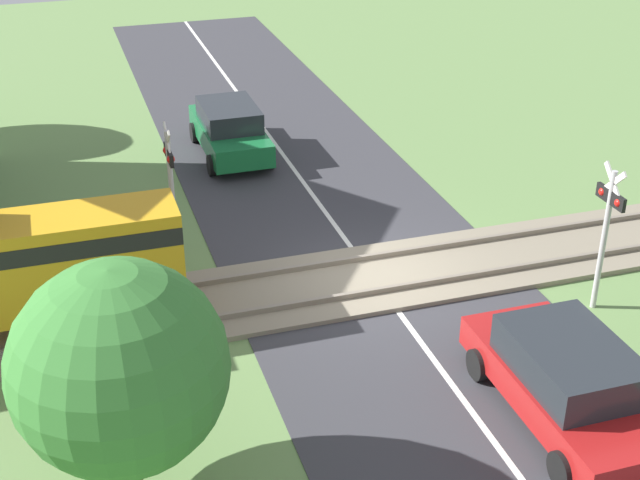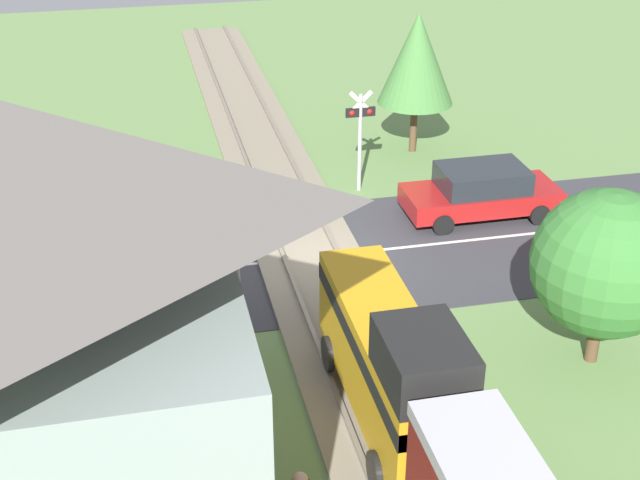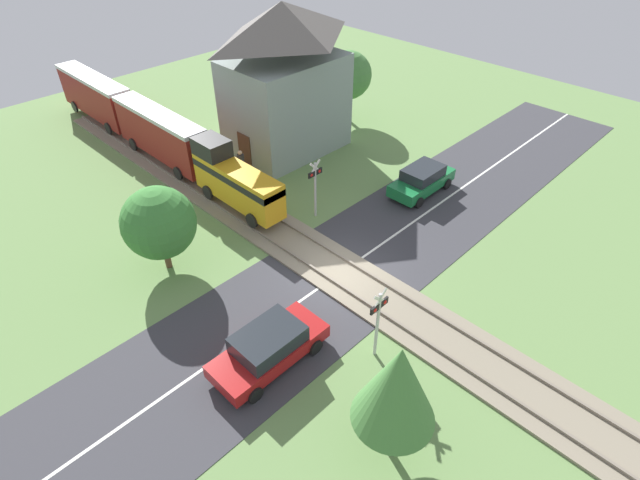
{
  "view_description": "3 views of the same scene",
  "coord_description": "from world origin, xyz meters",
  "px_view_note": "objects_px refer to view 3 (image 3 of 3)",
  "views": [
    {
      "loc": [
        -15.77,
        6.25,
        9.9
      ],
      "look_at": [
        0.0,
        1.26,
        1.2
      ],
      "focal_mm": 50.0,
      "sensor_mm": 36.0,
      "label": 1
    },
    {
      "loc": [
        4.26,
        20.28,
        11.48
      ],
      "look_at": [
        0.0,
        1.26,
        1.2
      ],
      "focal_mm": 50.0,
      "sensor_mm": 36.0,
      "label": 2
    },
    {
      "loc": [
        -12.46,
        -11.02,
        14.82
      ],
      "look_at": [
        0.0,
        1.26,
        1.2
      ],
      "focal_mm": 28.0,
      "sensor_mm": 36.0,
      "label": 3
    }
  ],
  "objects_px": {
    "train": "(150,128)",
    "crossing_signal_east_approach": "(315,182)",
    "car_far_side": "(422,179)",
    "pedestrian_by_station": "(241,165)",
    "crossing_signal_west_approach": "(378,315)",
    "station_building": "(285,83)",
    "car_near_crossing": "(269,347)"
  },
  "relations": [
    {
      "from": "crossing_signal_west_approach",
      "to": "station_building",
      "type": "bearing_deg",
      "value": 58.52
    },
    {
      "from": "car_far_side",
      "to": "crossing_signal_east_approach",
      "type": "height_order",
      "value": "crossing_signal_east_approach"
    },
    {
      "from": "train",
      "to": "crossing_signal_east_approach",
      "type": "relative_size",
      "value": 6.93
    },
    {
      "from": "train",
      "to": "crossing_signal_west_approach",
      "type": "xyz_separation_m",
      "value": [
        -2.4,
        -19.39,
        0.15
      ]
    },
    {
      "from": "crossing_signal_west_approach",
      "to": "pedestrian_by_station",
      "type": "relative_size",
      "value": 1.93
    },
    {
      "from": "car_far_side",
      "to": "crossing_signal_west_approach",
      "type": "distance_m",
      "value": 11.86
    },
    {
      "from": "crossing_signal_east_approach",
      "to": "pedestrian_by_station",
      "type": "distance_m",
      "value": 5.95
    },
    {
      "from": "car_near_crossing",
      "to": "train",
      "type": "bearing_deg",
      "value": 72.36
    },
    {
      "from": "car_near_crossing",
      "to": "crossing_signal_east_approach",
      "type": "xyz_separation_m",
      "value": [
        7.77,
        5.4,
        1.25
      ]
    },
    {
      "from": "car_far_side",
      "to": "pedestrian_by_station",
      "type": "height_order",
      "value": "pedestrian_by_station"
    },
    {
      "from": "crossing_signal_east_approach",
      "to": "pedestrian_by_station",
      "type": "bearing_deg",
      "value": 91.74
    },
    {
      "from": "crossing_signal_west_approach",
      "to": "train",
      "type": "bearing_deg",
      "value": 82.94
    },
    {
      "from": "car_near_crossing",
      "to": "crossing_signal_west_approach",
      "type": "relative_size",
      "value": 1.4
    },
    {
      "from": "train",
      "to": "pedestrian_by_station",
      "type": "distance_m",
      "value": 6.19
    },
    {
      "from": "station_building",
      "to": "car_far_side",
      "type": "bearing_deg",
      "value": -79.75
    },
    {
      "from": "station_building",
      "to": "crossing_signal_west_approach",
      "type": "bearing_deg",
      "value": -121.48
    },
    {
      "from": "crossing_signal_west_approach",
      "to": "crossing_signal_east_approach",
      "type": "relative_size",
      "value": 1.0
    },
    {
      "from": "crossing_signal_east_approach",
      "to": "car_far_side",
      "type": "bearing_deg",
      "value": -23.96
    },
    {
      "from": "station_building",
      "to": "pedestrian_by_station",
      "type": "relative_size",
      "value": 5.21
    },
    {
      "from": "crossing_signal_east_approach",
      "to": "car_near_crossing",
      "type": "bearing_deg",
      "value": -145.18
    },
    {
      "from": "train",
      "to": "crossing_signal_west_approach",
      "type": "relative_size",
      "value": 6.93
    },
    {
      "from": "train",
      "to": "crossing_signal_east_approach",
      "type": "distance_m",
      "value": 11.72
    },
    {
      "from": "train",
      "to": "pedestrian_by_station",
      "type": "relative_size",
      "value": 13.35
    },
    {
      "from": "car_far_side",
      "to": "crossing_signal_east_approach",
      "type": "relative_size",
      "value": 1.28
    },
    {
      "from": "car_far_side",
      "to": "pedestrian_by_station",
      "type": "bearing_deg",
      "value": 125.11
    },
    {
      "from": "train",
      "to": "station_building",
      "type": "distance_m",
      "value": 8.45
    },
    {
      "from": "train",
      "to": "car_near_crossing",
      "type": "height_order",
      "value": "train"
    },
    {
      "from": "car_far_side",
      "to": "station_building",
      "type": "relative_size",
      "value": 0.47
    },
    {
      "from": "train",
      "to": "crossing_signal_west_approach",
      "type": "height_order",
      "value": "train"
    },
    {
      "from": "crossing_signal_west_approach",
      "to": "station_building",
      "type": "height_order",
      "value": "station_building"
    },
    {
      "from": "crossing_signal_west_approach",
      "to": "crossing_signal_east_approach",
      "type": "bearing_deg",
      "value": 58.76
    },
    {
      "from": "crossing_signal_west_approach",
      "to": "car_near_crossing",
      "type": "bearing_deg",
      "value": 139.57
    }
  ]
}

